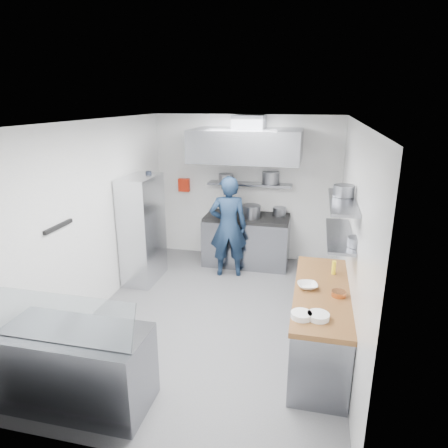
% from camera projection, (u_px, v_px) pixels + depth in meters
% --- Properties ---
extents(floor, '(5.00, 5.00, 0.00)m').
position_uv_depth(floor, '(215.00, 316.00, 5.89)').
color(floor, '#4C4C4F').
rests_on(floor, ground).
extents(ceiling, '(5.00, 5.00, 0.00)m').
position_uv_depth(ceiling, '(213.00, 121.00, 5.05)').
color(ceiling, silver).
rests_on(ceiling, wall_back).
extents(wall_back, '(3.60, 2.80, 0.02)m').
position_uv_depth(wall_back, '(246.00, 188.00, 7.80)').
color(wall_back, white).
rests_on(wall_back, floor).
extents(wall_front, '(3.60, 2.80, 0.02)m').
position_uv_depth(wall_front, '(135.00, 320.00, 3.15)').
color(wall_front, white).
rests_on(wall_front, floor).
extents(wall_left, '(2.80, 5.00, 0.02)m').
position_uv_depth(wall_left, '(96.00, 218.00, 5.86)').
color(wall_left, white).
rests_on(wall_left, floor).
extents(wall_right, '(2.80, 5.00, 0.02)m').
position_uv_depth(wall_right, '(351.00, 236.00, 5.08)').
color(wall_right, white).
rests_on(wall_right, floor).
extents(gas_range, '(1.60, 0.80, 0.90)m').
position_uv_depth(gas_range, '(247.00, 241.00, 7.69)').
color(gas_range, gray).
rests_on(gas_range, floor).
extents(cooktop, '(1.57, 0.78, 0.06)m').
position_uv_depth(cooktop, '(247.00, 217.00, 7.54)').
color(cooktop, black).
rests_on(cooktop, gas_range).
extents(stock_pot_left, '(0.27, 0.27, 0.20)m').
position_uv_depth(stock_pot_left, '(230.00, 208.00, 7.66)').
color(stock_pot_left, slate).
rests_on(stock_pot_left, cooktop).
extents(stock_pot_mid, '(0.35, 0.35, 0.24)m').
position_uv_depth(stock_pot_mid, '(251.00, 212.00, 7.37)').
color(stock_pot_mid, slate).
rests_on(stock_pot_mid, cooktop).
extents(stock_pot_right, '(0.25, 0.25, 0.16)m').
position_uv_depth(stock_pot_right, '(279.00, 212.00, 7.52)').
color(stock_pot_right, slate).
rests_on(stock_pot_right, cooktop).
extents(over_range_shelf, '(1.60, 0.30, 0.04)m').
position_uv_depth(over_range_shelf, '(250.00, 184.00, 7.59)').
color(over_range_shelf, gray).
rests_on(over_range_shelf, wall_back).
extents(shelf_pot_a, '(0.27, 0.27, 0.18)m').
position_uv_depth(shelf_pot_a, '(226.00, 179.00, 7.55)').
color(shelf_pot_a, slate).
rests_on(shelf_pot_a, over_range_shelf).
extents(shelf_pot_b, '(0.32, 0.32, 0.22)m').
position_uv_depth(shelf_pot_b, '(271.00, 178.00, 7.54)').
color(shelf_pot_b, slate).
rests_on(shelf_pot_b, over_range_shelf).
extents(extractor_hood, '(1.90, 1.15, 0.55)m').
position_uv_depth(extractor_hood, '(247.00, 145.00, 6.97)').
color(extractor_hood, gray).
rests_on(extractor_hood, wall_back).
extents(hood_duct, '(0.55, 0.55, 0.24)m').
position_uv_depth(hood_duct, '(249.00, 122.00, 7.06)').
color(hood_duct, slate).
rests_on(hood_duct, extractor_hood).
extents(red_firebox, '(0.22, 0.10, 0.26)m').
position_uv_depth(red_firebox, '(184.00, 185.00, 8.00)').
color(red_firebox, red).
rests_on(red_firebox, wall_back).
extents(chef, '(0.75, 0.58, 1.82)m').
position_uv_depth(chef, '(228.00, 227.00, 7.05)').
color(chef, '#13243B').
rests_on(chef, floor).
extents(wire_rack, '(0.50, 0.90, 1.85)m').
position_uv_depth(wire_rack, '(143.00, 229.00, 6.86)').
color(wire_rack, silver).
rests_on(wire_rack, floor).
extents(rack_bin_a, '(0.17, 0.21, 0.19)m').
position_uv_depth(rack_bin_a, '(143.00, 236.00, 6.89)').
color(rack_bin_a, white).
rests_on(rack_bin_a, wire_rack).
extents(rack_bin_b, '(0.13, 0.16, 0.15)m').
position_uv_depth(rack_bin_b, '(151.00, 202.00, 7.15)').
color(rack_bin_b, yellow).
rests_on(rack_bin_b, wire_rack).
extents(rack_jar, '(0.10, 0.10, 0.18)m').
position_uv_depth(rack_jar, '(149.00, 176.00, 6.84)').
color(rack_jar, black).
rests_on(rack_jar, wire_rack).
extents(knife_strip, '(0.04, 0.55, 0.05)m').
position_uv_depth(knife_strip, '(58.00, 227.00, 4.97)').
color(knife_strip, black).
rests_on(knife_strip, wall_left).
extents(prep_counter_base, '(0.62, 2.00, 0.84)m').
position_uv_depth(prep_counter_base, '(319.00, 325.00, 4.89)').
color(prep_counter_base, gray).
rests_on(prep_counter_base, floor).
extents(prep_counter_top, '(0.65, 2.04, 0.06)m').
position_uv_depth(prep_counter_top, '(322.00, 292.00, 4.75)').
color(prep_counter_top, brown).
rests_on(prep_counter_top, prep_counter_base).
extents(plate_stack_a, '(0.23, 0.23, 0.06)m').
position_uv_depth(plate_stack_a, '(318.00, 316.00, 4.11)').
color(plate_stack_a, white).
rests_on(plate_stack_a, prep_counter_top).
extents(plate_stack_b, '(0.22, 0.22, 0.06)m').
position_uv_depth(plate_stack_b, '(301.00, 315.00, 4.13)').
color(plate_stack_b, white).
rests_on(plate_stack_b, prep_counter_top).
extents(copper_pan, '(0.17, 0.17, 0.06)m').
position_uv_depth(copper_pan, '(339.00, 294.00, 4.59)').
color(copper_pan, '#D0753A').
rests_on(copper_pan, prep_counter_top).
extents(squeeze_bottle, '(0.05, 0.05, 0.18)m').
position_uv_depth(squeeze_bottle, '(334.00, 268.00, 5.15)').
color(squeeze_bottle, yellow).
rests_on(squeeze_bottle, prep_counter_top).
extents(mixing_bowl, '(0.28, 0.28, 0.06)m').
position_uv_depth(mixing_bowl, '(307.00, 286.00, 4.78)').
color(mixing_bowl, white).
rests_on(mixing_bowl, prep_counter_top).
extents(wall_shelf_lower, '(0.30, 1.30, 0.04)m').
position_uv_depth(wall_shelf_lower, '(339.00, 235.00, 4.81)').
color(wall_shelf_lower, gray).
rests_on(wall_shelf_lower, wall_right).
extents(wall_shelf_upper, '(0.30, 1.30, 0.04)m').
position_uv_depth(wall_shelf_upper, '(343.00, 201.00, 4.68)').
color(wall_shelf_upper, gray).
rests_on(wall_shelf_upper, wall_right).
extents(shelf_pot_c, '(0.22, 0.22, 0.10)m').
position_uv_depth(shelf_pot_c, '(358.00, 242.00, 4.37)').
color(shelf_pot_c, slate).
rests_on(shelf_pot_c, wall_shelf_lower).
extents(shelf_pot_d, '(0.25, 0.25, 0.14)m').
position_uv_depth(shelf_pot_d, '(344.00, 191.00, 4.82)').
color(shelf_pot_d, slate).
rests_on(shelf_pot_d, wall_shelf_upper).
extents(display_case, '(1.50, 0.70, 0.85)m').
position_uv_depth(display_case, '(77.00, 368.00, 4.11)').
color(display_case, gray).
rests_on(display_case, floor).
extents(display_glass, '(1.47, 0.19, 0.42)m').
position_uv_depth(display_glass, '(63.00, 318.00, 3.81)').
color(display_glass, silver).
rests_on(display_glass, display_case).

